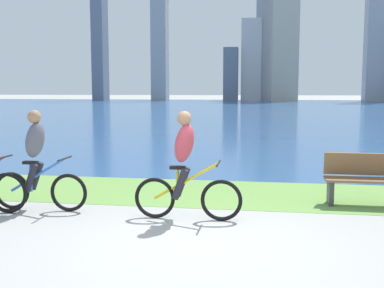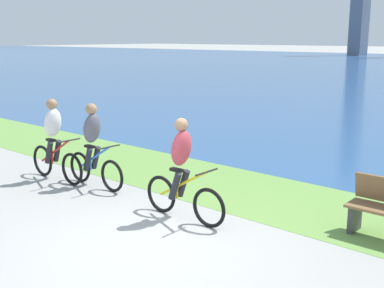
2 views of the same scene
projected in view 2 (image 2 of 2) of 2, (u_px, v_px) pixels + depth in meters
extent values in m
plane|color=#9E9E99|center=(145.00, 245.00, 7.01)|extent=(300.00, 300.00, 0.00)
cube|color=#6B9947|center=(261.00, 194.00, 9.26)|extent=(120.00, 2.48, 0.01)
torus|color=black|center=(209.00, 208.00, 7.61)|extent=(0.64, 0.06, 0.64)
torus|color=black|center=(161.00, 194.00, 8.28)|extent=(0.64, 0.06, 0.64)
cylinder|color=gold|center=(183.00, 184.00, 7.90)|extent=(1.02, 0.04, 0.61)
cylinder|color=gold|center=(177.00, 185.00, 8.00)|extent=(0.04, 0.04, 0.47)
cube|color=black|center=(177.00, 170.00, 7.94)|extent=(0.24, 0.10, 0.05)
cylinder|color=black|center=(207.00, 172.00, 7.52)|extent=(0.03, 0.52, 0.03)
ellipsoid|color=#BF3F4C|center=(181.00, 148.00, 7.79)|extent=(0.40, 0.36, 0.65)
sphere|color=#A57A59|center=(181.00, 125.00, 7.71)|extent=(0.22, 0.22, 0.22)
cylinder|color=#26262D|center=(183.00, 183.00, 8.03)|extent=(0.27, 0.11, 0.49)
cylinder|color=#26262D|center=(175.00, 186.00, 7.89)|extent=(0.27, 0.11, 0.49)
torus|color=black|center=(112.00, 176.00, 9.37)|extent=(0.63, 0.06, 0.63)
torus|color=black|center=(80.00, 167.00, 10.02)|extent=(0.63, 0.06, 0.63)
cylinder|color=blue|center=(94.00, 157.00, 9.65)|extent=(0.98, 0.04, 0.60)
cylinder|color=blue|center=(90.00, 159.00, 9.74)|extent=(0.04, 0.04, 0.47)
cube|color=black|center=(90.00, 146.00, 9.69)|extent=(0.24, 0.10, 0.05)
cylinder|color=black|center=(109.00, 147.00, 9.28)|extent=(0.03, 0.52, 0.03)
ellipsoid|color=#595966|center=(92.00, 128.00, 9.54)|extent=(0.40, 0.36, 0.65)
sphere|color=#A57A59|center=(91.00, 109.00, 9.46)|extent=(0.22, 0.22, 0.22)
cylinder|color=#26262D|center=(96.00, 158.00, 9.78)|extent=(0.27, 0.11, 0.49)
cylinder|color=#26262D|center=(88.00, 159.00, 9.63)|extent=(0.27, 0.11, 0.49)
torus|color=black|center=(72.00, 169.00, 9.78)|extent=(0.67, 0.06, 0.67)
torus|color=black|center=(43.00, 161.00, 10.46)|extent=(0.67, 0.06, 0.67)
cylinder|color=red|center=(55.00, 151.00, 10.07)|extent=(1.03, 0.04, 0.62)
cylinder|color=red|center=(52.00, 152.00, 10.17)|extent=(0.04, 0.04, 0.48)
cube|color=black|center=(51.00, 140.00, 10.11)|extent=(0.24, 0.10, 0.05)
cylinder|color=black|center=(69.00, 140.00, 9.69)|extent=(0.03, 0.52, 0.03)
ellipsoid|color=white|center=(53.00, 123.00, 9.96)|extent=(0.40, 0.36, 0.65)
sphere|color=#A57A59|center=(52.00, 104.00, 9.88)|extent=(0.22, 0.22, 0.22)
cylinder|color=#26262D|center=(57.00, 151.00, 10.21)|extent=(0.27, 0.11, 0.49)
cylinder|color=#26262D|center=(49.00, 152.00, 10.06)|extent=(0.27, 0.11, 0.49)
cube|color=#38383D|center=(355.00, 217.00, 7.48)|extent=(0.08, 0.37, 0.45)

